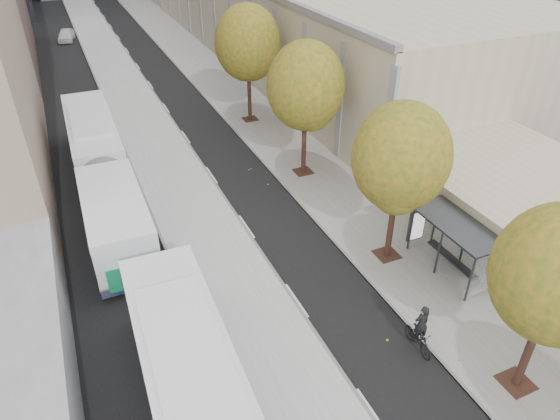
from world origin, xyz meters
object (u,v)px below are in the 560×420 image
bus_far (102,169)px  distant_car (66,35)px  cyclist (419,333)px  bus_shelter (459,231)px

bus_far → distant_car: bearing=89.6°
bus_far → distant_car: bus_far is taller
cyclist → bus_shelter: bearing=39.2°
bus_far → cyclist: bearing=-60.2°
bus_far → distant_car: size_ratio=4.78×
bus_far → cyclist: bus_far is taller
bus_shelter → distant_car: bearing=104.5°
cyclist → distant_car: size_ratio=0.56×
bus_shelter → bus_far: 18.86m
bus_far → bus_shelter: bearing=-43.9°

